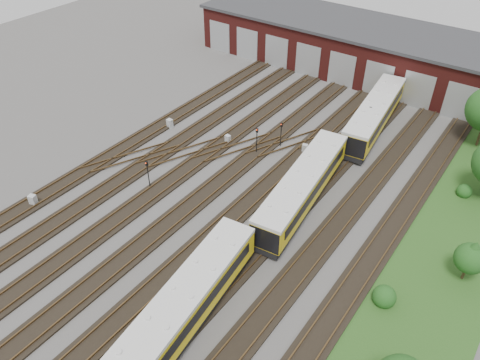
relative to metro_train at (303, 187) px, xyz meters
The scene contains 17 objects.
ground 11.81m from the metro_train, 121.02° to the right, with size 120.00×120.00×0.00m, color #403E3B.
track_network 11.39m from the metro_train, 123.30° to the right, with size 30.40×70.00×0.33m.
maintenance_shed 30.62m from the metro_train, 101.33° to the left, with size 51.00×12.50×6.35m.
grass_verge 13.14m from the metro_train, ahead, with size 8.00×55.00×0.05m, color #1D4918.
metro_train is the anchor object (origin of this frame).
signal_mast_0 14.44m from the metro_train, 153.97° to the right, with size 0.24×0.23×3.04m.
signal_mast_1 9.71m from the metro_train, 133.23° to the left, with size 0.23×0.22×2.88m.
signal_mast_2 14.57m from the metro_train, 90.38° to the left, with size 0.29×0.27×3.51m.
signal_mast_3 9.11m from the metro_train, 150.92° to the left, with size 0.26×0.24×3.06m.
relay_cabinet_0 24.50m from the metro_train, 143.98° to the right, with size 0.63×0.53×1.05m, color #B4B7B9.
relay_cabinet_1 19.20m from the metro_train, behind, with size 0.63×0.52×1.05m, color #B4B7B9.
relay_cabinet_2 12.50m from the metro_train, 159.76° to the left, with size 0.55×0.46×0.92m, color #B4B7B9.
relay_cabinet_3 2.03m from the metro_train, 135.00° to the left, with size 0.63×0.52×1.05m, color #B4B7B9.
relay_cabinet_4 8.70m from the metro_train, 117.50° to the left, with size 0.56×0.47×0.93m, color #B4B7B9.
tree_3 14.46m from the metro_train, ahead, with size 2.38×2.38×3.94m.
bush_0 12.06m from the metro_train, 30.27° to the right, with size 1.73×1.73×1.73m, color #194413.
bush_1 15.45m from the metro_train, 40.65° to the left, with size 1.38×1.38×1.38m, color #194413.
Camera 1 is at (20.57, -19.70, 27.97)m, focal length 35.00 mm.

